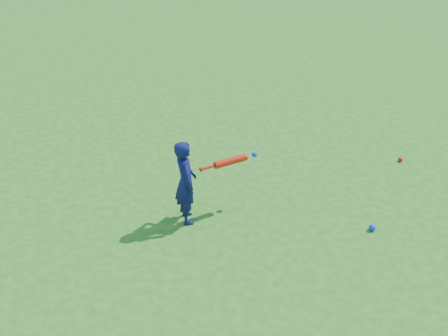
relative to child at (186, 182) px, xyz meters
name	(u,v)px	position (x,y,z in m)	size (l,w,h in m)	color
ground	(201,192)	(0.25, 0.56, -0.51)	(80.00, 80.00, 0.00)	#246F1A
child	(186,182)	(0.00, 0.00, 0.00)	(0.37, 0.25, 1.03)	#10134B
ground_ball_red	(400,159)	(3.15, 0.86, -0.48)	(0.07, 0.07, 0.07)	red
ground_ball_blue	(372,228)	(2.05, -0.59, -0.47)	(0.08, 0.08, 0.08)	#0D36E3
bat_swing	(233,161)	(0.57, 0.15, 0.14)	(0.72, 0.30, 0.09)	red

